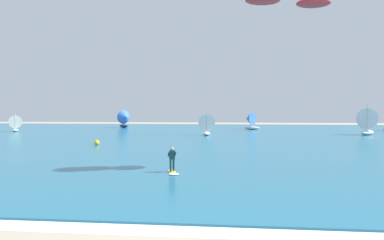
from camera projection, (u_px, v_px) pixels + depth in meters
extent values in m
cube|color=#236B89|center=(215.00, 136.00, 57.79)|extent=(160.00, 90.00, 0.10)
cube|color=white|center=(223.00, 229.00, 12.66)|extent=(66.20, 1.96, 0.01)
cube|color=yellow|center=(172.00, 172.00, 23.72)|extent=(0.81, 1.47, 0.05)
cylinder|color=#143338|center=(171.00, 166.00, 23.51)|extent=(0.14, 0.14, 0.80)
cylinder|color=#143338|center=(174.00, 165.00, 23.91)|extent=(0.14, 0.14, 0.80)
cube|color=#143338|center=(172.00, 155.00, 23.69)|extent=(0.41, 0.31, 0.60)
sphere|color=tan|center=(172.00, 149.00, 23.68)|extent=(0.22, 0.22, 0.22)
cylinder|color=#143338|center=(169.00, 154.00, 23.73)|extent=(0.22, 0.51, 0.39)
cylinder|color=#143338|center=(175.00, 154.00, 23.80)|extent=(0.22, 0.51, 0.39)
ellipsoid|color=white|center=(174.00, 174.00, 22.78)|extent=(0.84, 0.77, 0.08)
ellipsoid|color=red|center=(263.00, 0.00, 24.72)|extent=(2.98, 2.67, 0.40)
ellipsoid|color=red|center=(313.00, 3.00, 25.45)|extent=(2.98, 2.67, 0.40)
ellipsoid|color=white|center=(207.00, 133.00, 58.05)|extent=(1.14, 3.25, 0.61)
cylinder|color=silver|center=(207.00, 122.00, 57.84)|extent=(0.10, 0.10, 3.24)
cone|color=white|center=(207.00, 123.00, 58.55)|extent=(2.73, 1.44, 2.72)
ellipsoid|color=navy|center=(124.00, 126.00, 83.84)|extent=(3.52, 3.74, 0.72)
cylinder|color=silver|center=(123.00, 116.00, 83.92)|extent=(0.12, 0.12, 3.83)
cone|color=#3F72CC|center=(125.00, 117.00, 83.24)|extent=(3.52, 3.38, 3.22)
ellipsoid|color=white|center=(16.00, 130.00, 67.86)|extent=(2.26, 3.06, 0.55)
cylinder|color=silver|center=(15.00, 121.00, 67.68)|extent=(0.09, 0.09, 2.93)
cone|color=silver|center=(16.00, 122.00, 68.28)|extent=(2.77, 2.29, 2.46)
ellipsoid|color=white|center=(367.00, 133.00, 58.90)|extent=(3.79, 4.17, 0.79)
cylinder|color=silver|center=(367.00, 117.00, 58.69)|extent=(0.13, 0.13, 4.21)
cone|color=white|center=(369.00, 119.00, 59.35)|extent=(3.90, 3.67, 3.54)
ellipsoid|color=white|center=(252.00, 128.00, 75.11)|extent=(3.67, 2.99, 0.67)
cylinder|color=silver|center=(253.00, 118.00, 74.94)|extent=(0.11, 0.11, 3.58)
cone|color=#3F72CC|center=(249.00, 119.00, 75.44)|extent=(2.95, 3.37, 3.00)
sphere|color=yellow|center=(97.00, 143.00, 41.74)|extent=(0.62, 0.62, 0.62)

